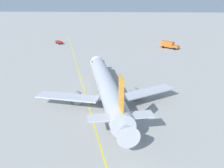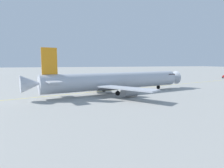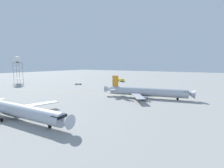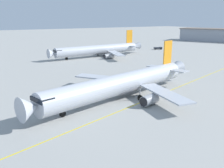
{
  "view_description": "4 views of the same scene",
  "coord_description": "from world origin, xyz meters",
  "px_view_note": "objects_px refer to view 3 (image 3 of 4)",
  "views": [
    {
      "loc": [
        -49.15,
        -1.11,
        22.66
      ],
      "look_at": [
        0.58,
        2.01,
        4.66
      ],
      "focal_mm": 39.89,
      "sensor_mm": 36.0,
      "label": 1
    },
    {
      "loc": [
        -12.19,
        -42.45,
        7.66
      ],
      "look_at": [
        2.7,
        5.87,
        2.04
      ],
      "focal_mm": 30.85,
      "sensor_mm": 36.0,
      "label": 2
    },
    {
      "loc": [
        30.98,
        -74.13,
        16.77
      ],
      "look_at": [
        -16.11,
        1.73,
        5.95
      ],
      "focal_mm": 26.57,
      "sensor_mm": 36.0,
      "label": 3
    },
    {
      "loc": [
        30.2,
        43.92,
        16.28
      ],
      "look_at": [
        4.69,
        2.3,
        3.04
      ],
      "focal_mm": 39.76,
      "sensor_mm": 36.0,
      "label": 4
    }
  ],
  "objects_px": {
    "pushback_tug_truck": "(78,84)",
    "radar_tower": "(17,61)",
    "fire_tender_truck": "(121,80)",
    "airliner_main": "(146,92)",
    "airliner_secondary": "(15,110)"
  },
  "relations": [
    {
      "from": "pushback_tug_truck",
      "to": "fire_tender_truck",
      "type": "relative_size",
      "value": 0.58
    },
    {
      "from": "pushback_tug_truck",
      "to": "radar_tower",
      "type": "distance_m",
      "value": 57.38
    },
    {
      "from": "airliner_main",
      "to": "radar_tower",
      "type": "height_order",
      "value": "radar_tower"
    },
    {
      "from": "airliner_main",
      "to": "pushback_tug_truck",
      "type": "relative_size",
      "value": 8.08
    },
    {
      "from": "airliner_main",
      "to": "airliner_secondary",
      "type": "relative_size",
      "value": 0.97
    },
    {
      "from": "pushback_tug_truck",
      "to": "radar_tower",
      "type": "relative_size",
      "value": 0.23
    },
    {
      "from": "airliner_main",
      "to": "airliner_secondary",
      "type": "bearing_deg",
      "value": -126.55
    },
    {
      "from": "fire_tender_truck",
      "to": "radar_tower",
      "type": "height_order",
      "value": "radar_tower"
    },
    {
      "from": "fire_tender_truck",
      "to": "radar_tower",
      "type": "distance_m",
      "value": 93.02
    },
    {
      "from": "airliner_main",
      "to": "fire_tender_truck",
      "type": "relative_size",
      "value": 4.69
    },
    {
      "from": "fire_tender_truck",
      "to": "airliner_secondary",
      "type": "bearing_deg",
      "value": -38.66
    },
    {
      "from": "airliner_secondary",
      "to": "fire_tender_truck",
      "type": "xyz_separation_m",
      "value": [
        -25.24,
        113.01,
        -1.25
      ]
    },
    {
      "from": "airliner_secondary",
      "to": "pushback_tug_truck",
      "type": "distance_m",
      "value": 85.27
    },
    {
      "from": "fire_tender_truck",
      "to": "radar_tower",
      "type": "bearing_deg",
      "value": -100.08
    },
    {
      "from": "pushback_tug_truck",
      "to": "fire_tender_truck",
      "type": "bearing_deg",
      "value": 16.84
    }
  ]
}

